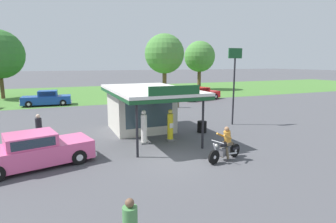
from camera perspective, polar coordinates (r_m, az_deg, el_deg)
ground_plane at (r=13.01m, az=0.49°, el=-9.76°), size 300.00×300.00×0.00m
grass_verge_strip at (r=41.76m, az=-15.94°, el=3.73°), size 120.00×24.00×0.01m
service_station_kiosk at (r=17.75m, az=-5.39°, el=1.31°), size 4.43×7.75×3.38m
gas_pump_nearside at (r=15.08m, az=-5.06°, el=-3.54°), size 0.44×0.44×1.90m
gas_pump_offside at (r=15.62m, az=0.48°, el=-3.13°), size 0.44×0.44×1.84m
motorcycle_with_rider at (r=12.84m, az=12.01°, el=-7.18°), size 2.08×0.86×1.58m
featured_classic_sedan at (r=13.15m, az=-26.14°, el=-7.46°), size 5.07×2.88×1.49m
parked_car_back_row_centre_right at (r=31.90m, az=-7.62°, el=3.44°), size 5.21×3.05×1.59m
parked_car_back_row_far_right at (r=33.22m, az=6.76°, el=3.66°), size 5.73×3.16×1.50m
parked_car_back_row_centre at (r=31.29m, az=-24.08°, el=2.46°), size 5.07×2.22×1.56m
bystander_strolling_foreground at (r=27.16m, az=2.08°, el=2.53°), size 0.34×0.34×1.53m
bystander_standing_back_lot at (r=16.84m, az=-25.48°, el=-3.11°), size 0.34×0.34×1.63m
tree_oak_far_right at (r=40.17m, az=-0.68°, el=11.92°), size 5.71×5.71×8.58m
tree_oak_left at (r=45.95m, az=6.65°, el=11.37°), size 5.06×5.06×7.98m
roadside_pole_sign at (r=19.90m, az=13.77°, el=7.67°), size 1.10×0.12×5.44m
spare_tire_stack at (r=17.70m, az=7.14°, el=-3.20°), size 0.60×0.60×0.72m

